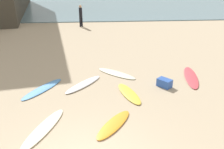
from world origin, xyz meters
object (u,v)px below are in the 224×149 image
Objects in this scene: surfboard_5 at (129,93)px; surfboard_6 at (191,77)px; beach_cooler at (164,83)px; surfboard_1 at (114,124)px; beachgoer_near at (81,14)px; surfboard_4 at (116,73)px; surfboard_0 at (44,129)px; surfboard_7 at (84,84)px; surfboard_3 at (43,89)px.

surfboard_5 is 3.44m from surfboard_6.
surfboard_6 is 1.72m from beach_cooler.
surfboard_1 is 1.02× the size of beachgoer_near.
surfboard_4 is 10.90m from beachgoer_near.
surfboard_1 is at bearing -131.36° from beachgoer_near.
surfboard_0 reaches higher than surfboard_4.
surfboard_7 reaches higher than surfboard_4.
surfboard_0 is at bearing -45.60° from surfboard_3.
surfboard_1 is at bearing 149.34° from surfboard_7.
surfboard_3 is at bearing 154.87° from surfboard_4.
beachgoer_near is at bearing 109.72° from surfboard_0.
beach_cooler is (2.42, 2.68, 0.14)m from surfboard_1.
beachgoer_near is at bearing 129.47° from surfboard_6.
surfboard_6 is 4.28× the size of beach_cooler.
surfboard_1 is 3.27m from surfboard_7.
surfboard_6 is (3.14, 1.41, -0.01)m from surfboard_5.
surfboard_4 is at bearing -105.07° from surfboard_7.
surfboard_0 is 1.04× the size of surfboard_3.
surfboard_3 is 3.85× the size of beach_cooler.
surfboard_5 reaches higher than surfboard_6.
surfboard_6 is (6.20, 3.56, -0.00)m from surfboard_0.
surfboard_6 is at bearing -135.60° from surfboard_7.
surfboard_3 is at bearing -9.35° from surfboard_1.
beachgoer_near is at bearing 108.67° from beach_cooler.
surfboard_7 is 1.18× the size of beachgoer_near.
surfboard_7 is (1.73, 0.30, 0.01)m from surfboard_3.
surfboard_0 is at bearing 19.09° from surfboard_5.
surfboard_3 is 1.05× the size of surfboard_4.
surfboard_6 is (3.93, 3.49, -0.00)m from surfboard_1.
surfboard_5 reaches higher than surfboard_4.
beachgoer_near is at bearing 117.87° from surfboard_3.
surfboard_1 is 14.95m from beachgoer_near.
beach_cooler is at bearing -138.71° from surfboard_6.
beach_cooler is at bearing -96.91° from surfboard_1.
surfboard_0 is 1.25× the size of surfboard_5.
surfboard_5 is (0.79, 2.08, 0.00)m from surfboard_1.
surfboard_7 reaches higher than surfboard_1.
beach_cooler is (1.63, 0.60, 0.13)m from surfboard_5.
surfboard_5 reaches higher than surfboard_0.
surfboard_4 is (3.29, 1.40, 0.00)m from surfboard_3.
surfboard_5 and surfboard_7 have the same top height.
beach_cooler reaches higher than surfboard_7.
surfboard_1 is 2.22m from surfboard_5.
surfboard_0 is 5.05m from surfboard_4.
surfboard_4 reaches higher than surfboard_3.
surfboard_0 is 14.94m from beachgoer_near.
surfboard_6 is 5.05m from surfboard_7.
beachgoer_near reaches higher than beach_cooler.
surfboard_7 is 3.54m from beach_cooler.
surfboard_1 reaches higher than surfboard_3.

